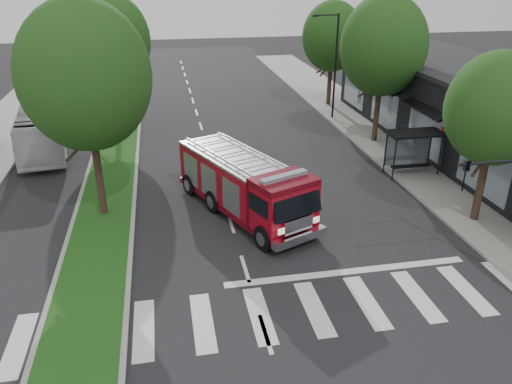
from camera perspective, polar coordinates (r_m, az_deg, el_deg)
ground at (r=20.47m, az=-1.25°, el=-8.77°), size 140.00×140.00×0.00m
sidewalk_right at (r=32.88m, az=17.63°, el=3.50°), size 5.00×80.00×0.15m
median at (r=36.76m, az=-15.44°, el=5.96°), size 3.00×50.00×0.15m
storefront_row at (r=34.51m, az=24.82°, el=7.60°), size 8.00×30.00×5.00m
bus_shelter at (r=30.12m, az=17.51°, el=5.59°), size 3.20×1.60×2.61m
tree_right_near at (r=24.37m, az=25.76°, el=8.51°), size 4.40×4.40×8.05m
tree_right_mid at (r=34.36m, az=14.37°, el=15.86°), size 5.60×5.60×9.72m
tree_right_far at (r=43.65m, az=8.71°, el=17.16°), size 5.00×5.00×8.73m
tree_median_near at (r=23.52m, az=-18.97°, el=12.40°), size 5.80×5.80×10.16m
tree_median_far at (r=37.32m, az=-16.40°, el=16.28°), size 5.60×5.60×9.72m
streetlight_right_far at (r=39.73m, az=8.88°, el=14.46°), size 2.11×0.20×8.00m
fire_engine at (r=24.22m, az=-1.39°, el=0.82°), size 5.99×9.35×3.13m
city_bus at (r=36.44m, az=-23.09°, el=7.19°), size 4.10×11.56×3.15m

